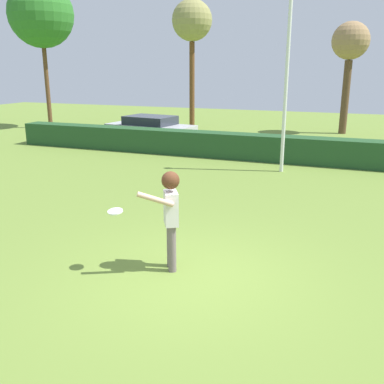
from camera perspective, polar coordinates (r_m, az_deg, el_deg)
The scene contains 9 objects.
ground_plane at distance 7.61m, azimuth -0.39°, elevation -10.99°, with size 60.00×60.00×0.00m, color olive.
person at distance 7.48m, azimuth -2.85°, elevation -2.29°, with size 0.60×0.79×1.77m.
frisbee at distance 7.55m, azimuth -9.98°, elevation -2.50°, with size 0.26×0.26×0.06m.
lamppost at distance 14.95m, azimuth 12.23°, elevation 14.57°, with size 0.24×0.24×5.72m.
hedge_row at distance 16.85m, azimuth 12.35°, elevation 5.47°, with size 23.77×0.90×0.97m, color #234A25.
parked_car_silver at distance 20.93m, azimuth -5.44°, elevation 8.31°, with size 4.41×2.32×1.25m.
willow_tree at distance 27.15m, azimuth -19.09°, elevation 20.99°, with size 3.56×3.56×8.01m.
birch_tree at distance 26.03m, azimuth 0.00°, elevation 21.21°, with size 2.24×2.24×7.08m.
bare_elm_tree at distance 24.96m, azimuth 19.93°, elevation 17.55°, with size 1.90×1.90×5.71m.
Camera 1 is at (2.49, -6.30, 3.45)m, focal length 40.91 mm.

